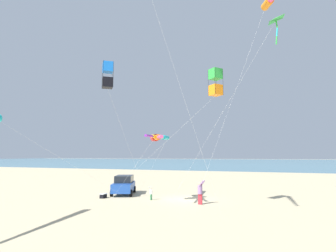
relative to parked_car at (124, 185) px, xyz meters
The scene contains 12 objects.
ground_plane 6.82m from the parked_car, 82.58° to the left, with size 600.00×600.00×0.00m, color #C6B58C.
ocean_water_strip 164.27m from the parked_car, behind, with size 240.00×600.00×0.01m, color teal.
parked_car is the anchor object (origin of this frame).
cooler_box 3.00m from the parked_car, ahead, with size 0.62×0.42×0.42m.
person_adult_flyer 9.09m from the parked_car, 71.07° to the left, with size 0.48×0.60×1.91m.
person_child_green_jacket 4.67m from the parked_car, 59.99° to the left, with size 0.37×0.30×1.18m.
kite_box_yellow_midlevel 14.03m from the parked_car, 66.42° to the left, with size 7.94×13.68×10.41m.
kite_box_striped_overhead 12.19m from the parked_car, 20.50° to the left, with size 8.45×1.06×10.72m.
kite_delta_purple_drifting 19.75m from the parked_car, 68.59° to the left, with size 4.74×9.61×13.24m.
kite_windsock_black_fish_shape 7.64m from the parked_car, 54.07° to the left, with size 3.58×6.16×5.72m.
kite_windsock_green_low_center 21.85m from the parked_car, 87.46° to the left, with size 4.34×8.03×17.81m.
kite_windsock_magenta_far_left 6.98m from the parked_car, 66.89° to the left, with size 9.56×5.29×5.82m.
Camera 1 is at (23.99, 7.34, 3.86)m, focal length 29.49 mm.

